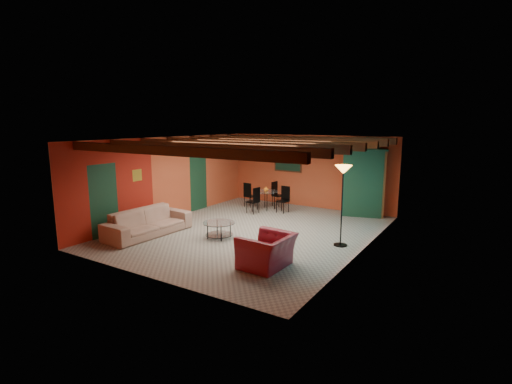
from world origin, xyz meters
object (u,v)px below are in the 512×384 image
Objects in this scene: floor_lamp at (342,206)px; potted_plant at (367,144)px; armchair at (267,251)px; armoire at (365,183)px; sofa at (148,222)px; vase at (266,182)px; coffee_table at (219,230)px; dining_table at (266,197)px.

floor_lamp is 4.61× the size of potted_plant.
armoire is (0.42, 5.89, 0.75)m from armchair.
vase reaches higher than sofa.
coffee_table is at bearing -119.12° from potted_plant.
armoire is at bearing -36.63° from sofa.
sofa reaches higher than coffee_table.
dining_table is 3.93× the size of potted_plant.
vase reaches higher than coffee_table.
floor_lamp is (0.45, -3.59, -0.06)m from armoire.
vase is (-2.91, 4.89, 0.66)m from armchair.
potted_plant reaches higher than sofa.
armchair is at bearing -110.67° from floor_lamp.
dining_table is at bearing 100.49° from coffee_table.
vase is (1.21, 4.55, 0.66)m from sofa.
coffee_table is 3.88m from vase.
armchair is 5.69m from dining_table.
potted_plant is at bearing 60.88° from coffee_table.
floor_lamp is 11.67× the size of vase.
sofa is at bearing -144.57° from armoire.
dining_table is 0.81× the size of armoire.
sofa is 2.21× the size of armchair.
armchair is at bearing -59.27° from vase.
armoire reaches higher than vase.
armchair is (4.11, -0.34, 0.00)m from sofa.
potted_plant is at bearing 0.00° from armoire.
sofa is 2.84× the size of coffee_table.
dining_table reaches higher than coffee_table.
sofa is 5.51× the size of potted_plant.
armoire is at bearing 60.88° from coffee_table.
floor_lamp is (3.09, 1.15, 0.83)m from coffee_table.
sofa is 4.71m from dining_table.
potted_plant is (3.33, 1.00, 1.99)m from dining_table.
coffee_table is 3.80m from dining_table.
coffee_table is 5.86m from potted_plant.
armoire is at bearing 97.15° from floor_lamp.
armchair is at bearing -92.10° from sofa.
dining_table is at bearing -163.23° from potted_plant.
armoire is at bearing 177.76° from armchair.
floor_lamp is 3.88m from potted_plant.
coffee_table is at bearing -79.51° from vase.
coffee_table is at bearing -134.48° from armoire.
sofa is 1.20× the size of floor_lamp.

